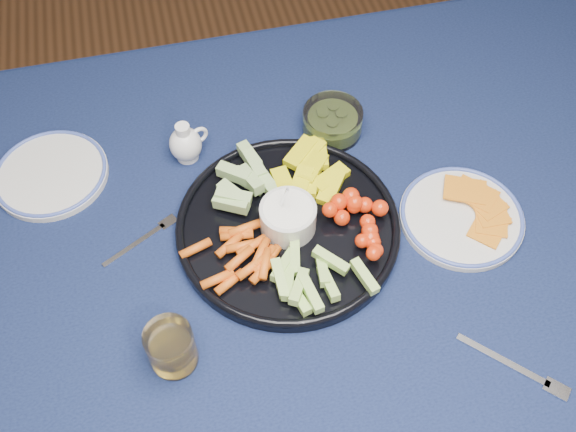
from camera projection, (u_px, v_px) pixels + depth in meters
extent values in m
plane|color=brown|center=(322.00, 385.00, 1.69)|extent=(4.00, 4.00, 0.00)
cylinder|color=#52311B|center=(544.00, 133.00, 1.73)|extent=(0.07, 0.07, 0.70)
cube|color=#52311B|center=(341.00, 238.00, 1.10)|extent=(1.60, 1.00, 0.04)
cube|color=#0C1433|center=(342.00, 231.00, 1.08)|extent=(1.66, 1.06, 0.01)
cube|color=#0C1433|center=(274.00, 81.00, 1.49)|extent=(1.66, 0.01, 0.30)
cylinder|color=black|center=(288.00, 229.00, 1.07)|extent=(0.37, 0.37, 0.02)
torus|color=black|center=(288.00, 225.00, 1.06)|extent=(0.37, 0.37, 0.01)
cylinder|color=silver|center=(288.00, 217.00, 1.04)|extent=(0.09, 0.09, 0.05)
cylinder|color=white|center=(288.00, 210.00, 1.03)|extent=(0.08, 0.08, 0.01)
cylinder|color=white|center=(188.00, 155.00, 1.17)|extent=(0.04, 0.04, 0.01)
ellipsoid|color=white|center=(186.00, 144.00, 1.14)|extent=(0.06, 0.06, 0.07)
cylinder|color=white|center=(183.00, 131.00, 1.11)|extent=(0.03, 0.03, 0.03)
torus|color=white|center=(199.00, 135.00, 1.14)|extent=(0.04, 0.02, 0.04)
torus|color=#3E52AE|center=(184.00, 136.00, 1.12)|extent=(0.03, 0.03, 0.00)
cylinder|color=silver|center=(332.00, 122.00, 1.18)|extent=(0.11, 0.11, 0.05)
cylinder|color=#495E1B|center=(332.00, 125.00, 1.19)|extent=(0.09, 0.09, 0.03)
cylinder|color=silver|center=(461.00, 217.00, 1.09)|extent=(0.21, 0.21, 0.01)
torus|color=#3E52AE|center=(462.00, 215.00, 1.08)|extent=(0.21, 0.21, 0.01)
cylinder|color=silver|center=(171.00, 347.00, 0.91)|extent=(0.07, 0.07, 0.08)
cylinder|color=gold|center=(173.00, 352.00, 0.93)|extent=(0.06, 0.06, 0.04)
cube|color=silver|center=(134.00, 245.00, 1.06)|extent=(0.11, 0.06, 0.00)
cube|color=silver|center=(168.00, 222.00, 1.09)|extent=(0.04, 0.03, 0.00)
cube|color=silver|center=(502.00, 360.00, 0.94)|extent=(0.11, 0.11, 0.00)
cube|color=silver|center=(556.00, 389.00, 0.92)|extent=(0.04, 0.04, 0.00)
cylinder|color=silver|center=(51.00, 175.00, 1.14)|extent=(0.20, 0.20, 0.01)
torus|color=#3E52AE|center=(50.00, 172.00, 1.13)|extent=(0.20, 0.20, 0.01)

